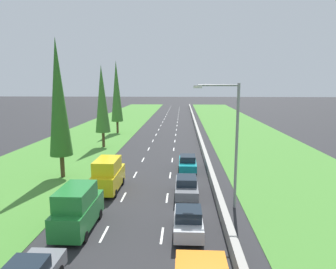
# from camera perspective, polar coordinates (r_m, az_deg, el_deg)

# --- Properties ---
(ground_plane) EXTENTS (300.00, 300.00, 0.00)m
(ground_plane) POSITION_cam_1_polar(r_m,az_deg,el_deg) (62.36, 0.06, 1.34)
(ground_plane) COLOR #28282B
(ground_plane) RESTS_ON ground
(grass_verge_left) EXTENTS (14.00, 140.00, 0.04)m
(grass_verge_left) POSITION_cam_1_polar(r_m,az_deg,el_deg) (64.20, -11.30, 1.41)
(grass_verge_left) COLOR #478433
(grass_verge_left) RESTS_ON ground
(grass_verge_right) EXTENTS (14.00, 140.00, 0.04)m
(grass_verge_right) POSITION_cam_1_polar(r_m,az_deg,el_deg) (63.33, 13.14, 1.23)
(grass_verge_right) COLOR #478433
(grass_verge_right) RESTS_ON ground
(median_barrier) EXTENTS (0.44, 120.00, 0.85)m
(median_barrier) POSITION_cam_1_polar(r_m,az_deg,el_deg) (62.29, 5.30, 1.68)
(median_barrier) COLOR #9E9B93
(median_barrier) RESTS_ON ground
(lane_markings) EXTENTS (3.64, 116.00, 0.01)m
(lane_markings) POSITION_cam_1_polar(r_m,az_deg,el_deg) (62.36, 0.06, 1.34)
(lane_markings) COLOR white
(lane_markings) RESTS_ON ground
(silver_hatchback_right_lane) EXTENTS (1.74, 3.90, 1.72)m
(silver_hatchback_right_lane) POSITION_cam_1_polar(r_m,az_deg,el_deg) (18.77, 3.87, -16.04)
(silver_hatchback_right_lane) COLOR silver
(silver_hatchback_right_lane) RESTS_ON ground
(grey_sedan_right_lane) EXTENTS (1.82, 4.50, 1.64)m
(grey_sedan_right_lane) POSITION_cam_1_polar(r_m,az_deg,el_deg) (24.56, 3.53, -9.77)
(grey_sedan_right_lane) COLOR slate
(grey_sedan_right_lane) RESTS_ON ground
(teal_sedan_right_lane) EXTENTS (1.82, 4.50, 1.64)m
(teal_sedan_right_lane) POSITION_cam_1_polar(r_m,az_deg,el_deg) (31.52, 3.74, -5.39)
(teal_sedan_right_lane) COLOR teal
(teal_sedan_right_lane) RESTS_ON ground
(green_van_left_lane) EXTENTS (1.96, 4.90, 2.82)m
(green_van_left_lane) POSITION_cam_1_polar(r_m,az_deg,el_deg) (19.76, -16.77, -13.30)
(green_van_left_lane) COLOR #237A33
(green_van_left_lane) RESTS_ON ground
(yellow_van_left_lane) EXTENTS (1.96, 4.90, 2.82)m
(yellow_van_left_lane) POSITION_cam_1_polar(r_m,az_deg,el_deg) (25.96, -11.28, -7.51)
(yellow_van_left_lane) COLOR yellow
(yellow_van_left_lane) RESTS_ON ground
(poplar_tree_second) EXTENTS (2.13, 2.13, 13.20)m
(poplar_tree_second) POSITION_cam_1_polar(r_m,az_deg,el_deg) (29.92, -20.09, 6.53)
(poplar_tree_second) COLOR #4C3823
(poplar_tree_second) RESTS_ON ground
(poplar_tree_third) EXTENTS (2.09, 2.09, 11.58)m
(poplar_tree_third) POSITION_cam_1_polar(r_m,az_deg,el_deg) (43.19, -12.41, 6.57)
(poplar_tree_third) COLOR #4C3823
(poplar_tree_third) RESTS_ON ground
(poplar_tree_fourth) EXTENTS (2.13, 2.13, 13.05)m
(poplar_tree_fourth) POSITION_cam_1_polar(r_m,az_deg,el_deg) (55.39, -9.74, 8.03)
(poplar_tree_fourth) COLOR #4C3823
(poplar_tree_fourth) RESTS_ON ground
(street_light_mast) EXTENTS (3.20, 0.28, 9.00)m
(street_light_mast) POSITION_cam_1_polar(r_m,az_deg,el_deg) (21.64, 12.03, -0.51)
(street_light_mast) COLOR gray
(street_light_mast) RESTS_ON ground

